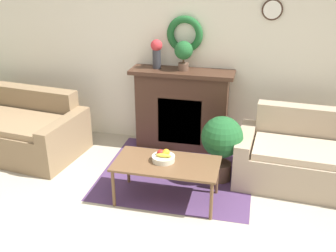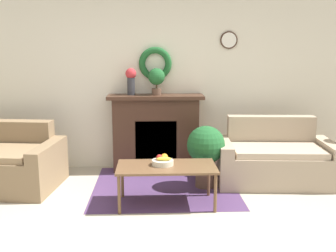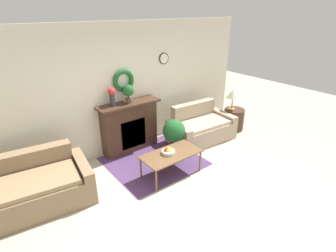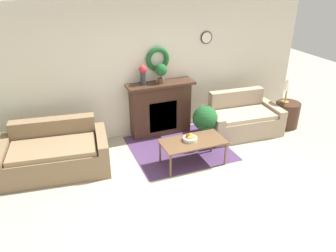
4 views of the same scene
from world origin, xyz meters
TOP-DOWN VIEW (x-y plane):
  - ground_plane at (0.00, 0.00)m, footprint 16.00×16.00m
  - floor_rug at (0.22, 1.58)m, footprint 1.82×1.68m
  - wall_back at (0.00, 2.54)m, footprint 6.80×0.16m
  - fireplace at (0.12, 2.33)m, footprint 1.36×0.41m
  - couch_left at (-2.04, 1.70)m, footprint 1.88×1.21m
  - loveseat_right at (1.70, 1.73)m, footprint 1.59×0.96m
  - coffee_table at (0.22, 0.99)m, footprint 1.12×0.58m
  - fruit_bowl at (0.18, 1.03)m, footprint 0.25×0.25m
  - side_table_by_loveseat at (2.78, 1.61)m, footprint 0.52×0.52m
  - table_lamp at (2.71, 1.67)m, footprint 0.34×0.34m
  - vase_on_mantel_left at (-0.23, 2.34)m, footprint 0.15×0.15m
  - potted_plant_on_mantel at (0.13, 2.32)m, footprint 0.24×0.24m
  - potted_plant_floor_by_loveseat at (0.75, 1.56)m, footprint 0.49×0.49m

SIDE VIEW (x-z plane):
  - ground_plane at x=0.00m, z-range 0.00..0.00m
  - floor_rug at x=0.22m, z-range 0.00..0.01m
  - side_table_by_loveseat at x=2.78m, z-range 0.00..0.55m
  - loveseat_right at x=1.70m, z-range -0.12..0.72m
  - couch_left at x=-2.04m, z-range -0.10..0.70m
  - coffee_table at x=0.22m, z-range 0.19..0.65m
  - fruit_bowl at x=0.18m, z-range 0.44..0.57m
  - potted_plant_floor_by_loveseat at x=0.75m, z-range 0.11..0.91m
  - fireplace at x=0.12m, z-range 0.01..1.11m
  - table_lamp at x=2.71m, z-range 0.70..1.22m
  - vase_on_mantel_left at x=-0.23m, z-range 1.14..1.52m
  - potted_plant_on_mantel at x=0.13m, z-range 1.16..1.54m
  - wall_back at x=0.00m, z-range 0.00..2.70m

